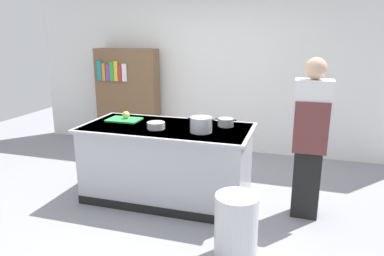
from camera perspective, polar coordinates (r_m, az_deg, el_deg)
The scene contains 11 objects.
ground_plane at distance 4.47m, azimuth -3.89°, elevation -10.99°, with size 10.00×10.00×0.00m, color gray.
back_wall at distance 6.05m, azimuth 3.06°, elevation 10.62°, with size 6.40×0.12×3.00m, color white.
counter_island at distance 4.29m, azimuth -4.00°, elevation -5.38°, with size 1.98×0.98×0.90m.
cutting_board at distance 4.51m, azimuth -10.81°, elevation 1.31°, with size 0.40×0.28×0.02m, color green.
onion at distance 4.51m, azimuth -10.51°, elevation 2.07°, with size 0.09×0.09×0.09m, color tan.
stock_pot at distance 3.89m, azimuth 1.46°, elevation 0.54°, with size 0.31×0.24×0.17m.
sauce_pan at distance 4.16m, azimuth 5.42°, elevation 0.91°, with size 0.25×0.18×0.09m.
mixing_bowl at distance 4.05m, azimuth -5.78°, elevation 0.40°, with size 0.20×0.20×0.08m, color #B7BABF.
trash_bin at distance 3.29m, azimuth 7.06°, elevation -15.36°, with size 0.38×0.38×0.60m, color silver.
person_chef at distance 3.92m, azimuth 18.32°, elevation -1.17°, with size 0.38×0.25×1.72m.
bookshelf at distance 6.34m, azimuth -10.21°, elevation 4.72°, with size 1.10×0.31×1.70m.
Camera 1 is at (1.46, -3.75, 1.95)m, focal length 33.40 mm.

